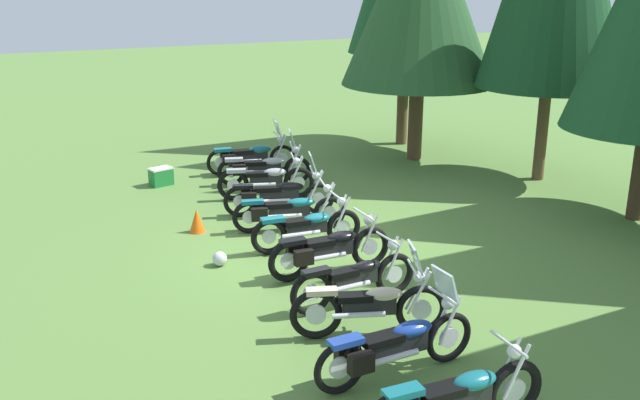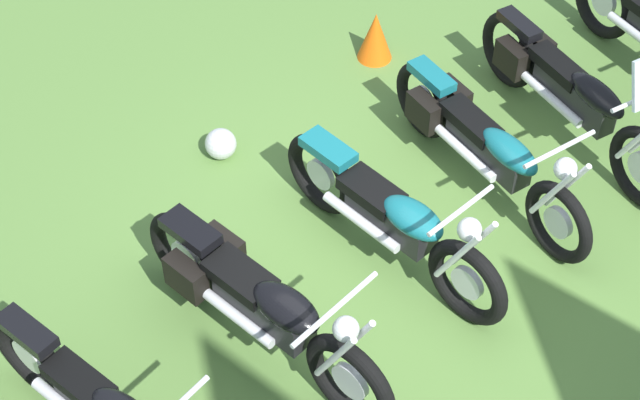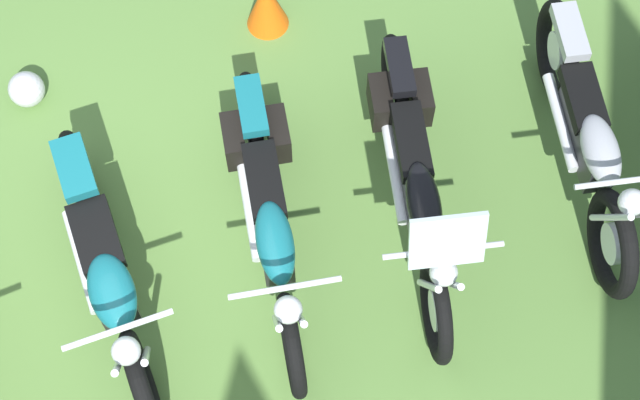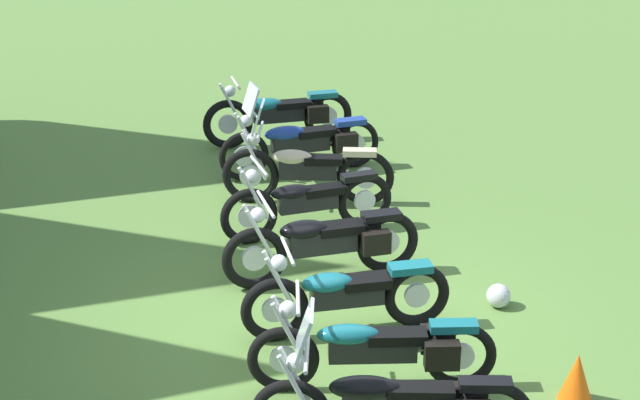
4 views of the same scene
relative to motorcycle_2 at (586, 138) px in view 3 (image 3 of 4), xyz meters
The scene contains 7 objects.
ground_plane 3.41m from the motorcycle_2, ahead, with size 80.00×80.00×0.00m, color #547A38.
motorcycle_2 is the anchor object (origin of this frame).
motorcycle_3 1.21m from the motorcycle_2, 11.14° to the right, with size 1.03×2.29×1.36m.
motorcycle_4 2.19m from the motorcycle_2, 11.59° to the right, with size 0.93×2.25×0.99m.
motorcycle_5 3.27m from the motorcycle_2, ahead, with size 0.64×2.18×1.00m.
traffic_cone 2.53m from the motorcycle_2, 56.23° to the right, with size 0.32×0.32×0.48m, color #EA590F.
dropped_helmet 3.97m from the motorcycle_2, 34.65° to the right, with size 0.26×0.26×0.26m, color silver.
Camera 3 is at (-0.27, 2.71, 6.37)m, focal length 56.85 mm.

